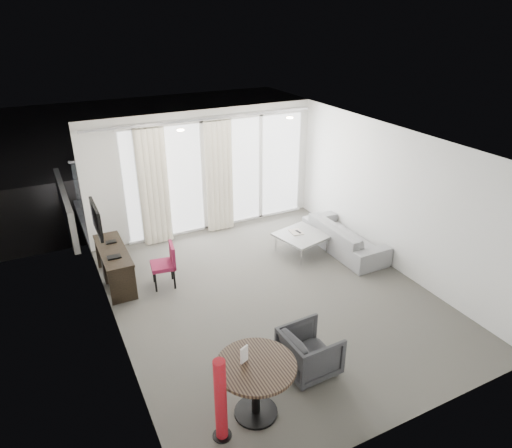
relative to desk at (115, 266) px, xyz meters
name	(u,v)px	position (x,y,z in m)	size (l,w,h in m)	color
floor	(272,296)	(2.26, -1.61, -0.33)	(5.00, 6.00, 0.00)	#4A4741
ceiling	(274,147)	(2.26, -1.61, 2.27)	(5.00, 6.00, 0.00)	white
wall_left	(111,263)	(-0.24, -1.61, 0.97)	(0.00, 6.00, 2.60)	silver
wall_right	(395,200)	(4.76, -1.61, 0.97)	(0.00, 6.00, 2.60)	silver
wall_front	(411,339)	(2.26, -4.61, 0.97)	(5.00, 0.00, 2.60)	silver
window_panel	(219,174)	(2.56, 1.37, 0.87)	(4.00, 0.02, 2.38)	white
window_frame	(219,175)	(2.56, 1.36, 0.87)	(4.10, 0.06, 2.44)	white
curtain_left	(154,188)	(1.11, 1.21, 0.87)	(0.60, 0.20, 2.38)	beige
curtain_right	(219,177)	(2.51, 1.21, 0.87)	(0.60, 0.20, 2.38)	beige
curtain_track	(205,119)	(2.26, 1.21, 2.12)	(4.80, 0.04, 0.04)	#B2B2B7
downlight_a	(180,130)	(1.36, -0.01, 2.26)	(0.12, 0.12, 0.02)	#FFE0B2
downlight_b	(290,118)	(3.46, -0.01, 2.26)	(0.12, 0.12, 0.02)	#FFE0B2
desk	(115,266)	(0.00, 0.00, 0.00)	(0.44, 1.42, 0.67)	black
tv	(96,219)	(-0.20, -0.16, 1.02)	(0.05, 0.80, 0.50)	black
desk_chair	(163,266)	(0.73, -0.47, 0.06)	(0.43, 0.40, 0.79)	maroon
round_table	(256,389)	(0.91, -3.70, 0.04)	(0.94, 0.94, 0.75)	#312217
menu_card	(244,364)	(0.81, -3.60, 0.39)	(0.11, 0.02, 0.21)	white
red_lamp	(221,400)	(0.42, -3.82, 0.22)	(0.22, 0.22, 1.10)	maroon
tub_armchair	(310,351)	(1.87, -3.37, -0.02)	(0.68, 0.70, 0.63)	#2D2D30
coffee_table	(301,243)	(3.52, -0.51, -0.14)	(0.87, 0.87, 0.39)	gray
remote	(298,234)	(3.50, -0.41, 0.03)	(0.05, 0.15, 0.02)	black
magazine	(296,234)	(3.47, -0.38, 0.03)	(0.22, 0.28, 0.02)	gray
sofa	(345,236)	(4.35, -0.79, -0.04)	(1.98, 0.77, 0.58)	gray
terrace_slab	(197,204)	(2.56, 2.89, -0.39)	(5.60, 3.00, 0.12)	#4D4D50
rattan_chair_a	(239,193)	(3.37, 2.16, 0.03)	(0.49, 0.49, 0.72)	brown
rattan_chair_b	(264,175)	(4.40, 2.79, 0.12)	(0.63, 0.63, 0.92)	brown
rattan_table	(235,187)	(3.59, 2.85, -0.11)	(0.45, 0.45, 0.45)	brown
balustrade	(178,167)	(2.56, 4.34, 0.17)	(5.50, 0.06, 1.05)	#B2B2B7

